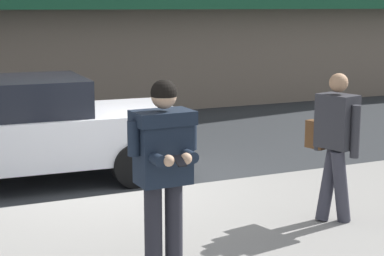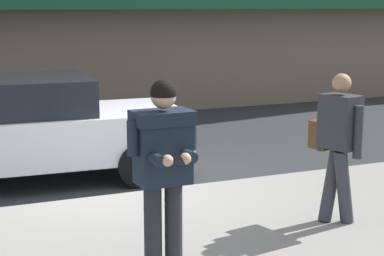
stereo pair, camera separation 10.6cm
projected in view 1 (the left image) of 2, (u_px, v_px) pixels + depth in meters
The scene contains 5 objects.
ground_plane at pixel (109, 200), 8.58m from camera, with size 80.00×80.00×0.00m, color #2B2D30.
curb_paint_line at pixel (176, 190), 9.03m from camera, with size 28.00×0.12×0.01m, color silver.
parked_sedan_mid at pixel (22, 129), 9.33m from camera, with size 4.58×2.09×1.54m.
man_texting_on_phone at pixel (164, 158), 5.60m from camera, with size 0.65×0.59×1.81m.
pedestrian_with_bag at pixel (335, 138), 7.17m from camera, with size 0.40×0.72×1.70m.
Camera 1 is at (-2.40, -7.97, 2.56)m, focal length 60.00 mm.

